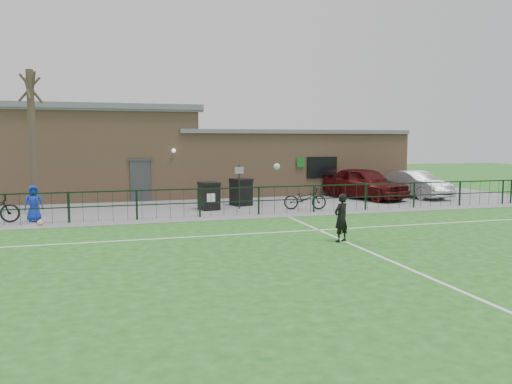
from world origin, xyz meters
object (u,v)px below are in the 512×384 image
object	(u,v)px
ball_ground	(40,223)
bicycle_e	(305,198)
bare_tree	(33,143)
spectator_child	(34,203)
sign_post	(239,187)
car_silver	(416,184)
wheelie_bin_left	(209,197)
car_maroon	(365,183)
wheelie_bin_right	(241,193)

from	to	relation	value
ball_ground	bicycle_e	bearing A→B (deg)	6.30
bare_tree	spectator_child	size ratio (longest dim) A/B	4.28
sign_post	bare_tree	bearing A→B (deg)	175.76
sign_post	car_silver	bearing A→B (deg)	9.92
wheelie_bin_left	bicycle_e	size ratio (longest dim) A/B	0.61
car_maroon	spectator_child	xyz separation A→B (m)	(-15.85, -3.19, -0.14)
sign_post	car_maroon	xyz separation A→B (m)	(7.41, 1.99, -0.16)
spectator_child	ball_ground	size ratio (longest dim) A/B	6.14
bare_tree	car_maroon	world-z (taller)	bare_tree
car_silver	bicycle_e	xyz separation A→B (m)	(-7.64, -2.82, -0.22)
bare_tree	wheelie_bin_left	distance (m)	7.67
bare_tree	spectator_child	bearing A→B (deg)	-84.23
car_maroon	ball_ground	size ratio (longest dim) A/B	21.53
bicycle_e	bare_tree	bearing A→B (deg)	97.52
wheelie_bin_right	car_maroon	distance (m)	7.06
bare_tree	sign_post	world-z (taller)	bare_tree
bicycle_e	ball_ground	world-z (taller)	bicycle_e
sign_post	car_maroon	bearing A→B (deg)	15.04
sign_post	car_maroon	world-z (taller)	sign_post
wheelie_bin_right	car_silver	xyz separation A→B (m)	(10.05, 0.62, 0.12)
car_silver	bicycle_e	world-z (taller)	car_silver
ball_ground	wheelie_bin_right	bearing A→B (deg)	21.80
car_maroon	wheelie_bin_right	bearing A→B (deg)	166.71
wheelie_bin_left	bicycle_e	xyz separation A→B (m)	(4.17, -1.13, -0.08)
bicycle_e	spectator_child	bearing A→B (deg)	106.71
bare_tree	bicycle_e	size ratio (longest dim) A/B	3.16
sign_post	car_silver	xyz separation A→B (m)	(10.45, 1.83, -0.28)
car_maroon	bare_tree	bearing A→B (deg)	165.17
car_maroon	bicycle_e	world-z (taller)	car_maroon
wheelie_bin_right	car_silver	size ratio (longest dim) A/B	0.27
wheelie_bin_right	car_maroon	xyz separation A→B (m)	(7.01, 0.78, 0.24)
bicycle_e	car_silver	bearing A→B (deg)	-54.16
wheelie_bin_right	bicycle_e	size ratio (longest dim) A/B	0.63
sign_post	ball_ground	bearing A→B (deg)	-164.87
bare_tree	car_maroon	size ratio (longest dim) A/B	1.22
sign_post	car_maroon	distance (m)	7.68
car_silver	ball_ground	xyz separation A→B (m)	(-18.56, -4.02, -0.62)
sign_post	ball_ground	xyz separation A→B (m)	(-8.11, -2.19, -0.91)
car_maroon	wheelie_bin_left	bearing A→B (deg)	172.25
wheelie_bin_left	spectator_child	xyz separation A→B (m)	(-7.08, -1.34, 0.12)
sign_post	spectator_child	xyz separation A→B (m)	(-8.44, -1.20, -0.30)
wheelie_bin_left	car_silver	xyz separation A→B (m)	(11.81, 1.69, 0.14)
bare_tree	wheelie_bin_left	world-z (taller)	bare_tree
bicycle_e	ball_ground	size ratio (longest dim) A/B	8.33
sign_post	bicycle_e	size ratio (longest dim) A/B	1.05
bicycle_e	ball_ground	bearing A→B (deg)	111.92
ball_ground	bare_tree	bearing A→B (deg)	100.39
car_silver	ball_ground	distance (m)	19.00
wheelie_bin_left	ball_ground	world-z (taller)	wheelie_bin_left
car_maroon	ball_ground	bearing A→B (deg)	175.44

